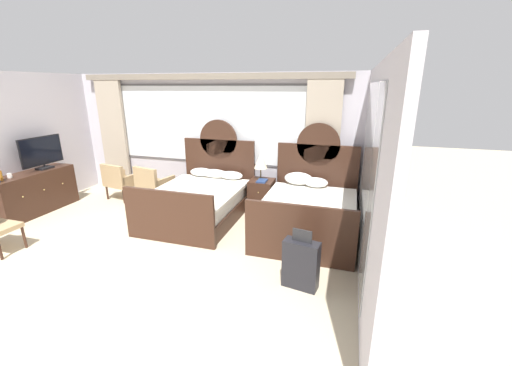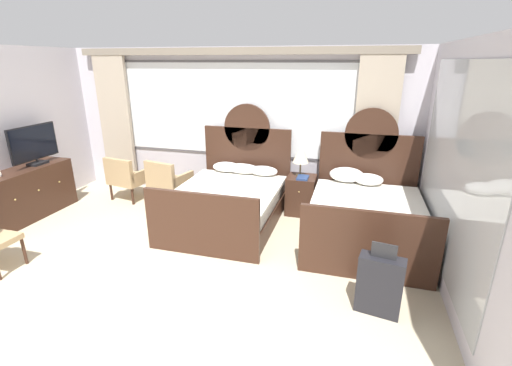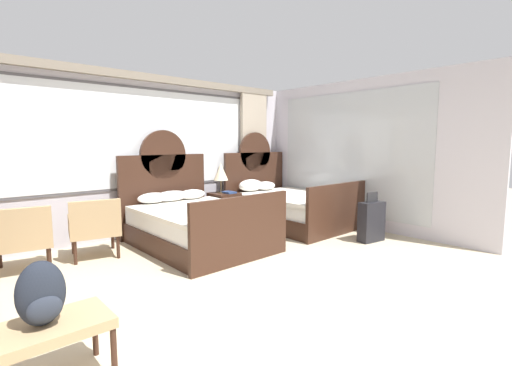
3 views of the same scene
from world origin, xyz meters
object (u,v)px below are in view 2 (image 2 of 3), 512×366
at_px(nightstand_between_beds, 301,195).
at_px(tv_flatscreen, 34,145).
at_px(bed_near_window, 230,201).
at_px(book_on_nightstand, 303,178).
at_px(dresser_minibar, 27,193).
at_px(armchair_by_window_centre, 127,176).
at_px(bed_near_mirror, 365,215).
at_px(armchair_by_window_left, 168,180).
at_px(suitcase_on_floor, 380,285).
at_px(table_lamp_on_nightstand, 301,153).

bearing_deg(nightstand_between_beds, tv_flatscreen, -165.78).
relative_size(bed_near_window, book_on_nightstand, 8.18).
bearing_deg(dresser_minibar, nightstand_between_beds, 17.82).
bearing_deg(book_on_nightstand, armchair_by_window_centre, -177.65).
relative_size(bed_near_mirror, armchair_by_window_left, 2.60).
xyz_separation_m(nightstand_between_beds, armchair_by_window_left, (-2.36, -0.22, 0.12)).
distance_m(dresser_minibar, armchair_by_window_left, 2.25).
xyz_separation_m(bed_near_window, armchair_by_window_centre, (-2.16, 0.43, 0.09)).
bearing_deg(tv_flatscreen, suitcase_on_floor, -12.80).
relative_size(nightstand_between_beds, book_on_nightstand, 2.48).
distance_m(bed_near_window, book_on_nightstand, 1.25).
height_order(bed_near_mirror, armchair_by_window_centre, bed_near_mirror).
distance_m(armchair_by_window_left, suitcase_on_floor, 4.10).
height_order(tv_flatscreen, armchair_by_window_left, tv_flatscreen).
bearing_deg(armchair_by_window_centre, dresser_minibar, -133.61).
distance_m(book_on_nightstand, dresser_minibar, 4.52).
distance_m(bed_near_window, bed_near_mirror, 2.07).
height_order(book_on_nightstand, armchair_by_window_left, armchair_by_window_left).
bearing_deg(suitcase_on_floor, dresser_minibar, 170.28).
xyz_separation_m(nightstand_between_beds, dresser_minibar, (-4.30, -1.38, 0.09)).
distance_m(dresser_minibar, suitcase_on_floor, 5.54).
xyz_separation_m(nightstand_between_beds, suitcase_on_floor, (1.16, -2.32, -0.00)).
distance_m(table_lamp_on_nightstand, armchair_by_window_centre, 3.22).
bearing_deg(nightstand_between_beds, bed_near_window, -147.72).
relative_size(table_lamp_on_nightstand, armchair_by_window_centre, 0.67).
distance_m(table_lamp_on_nightstand, armchair_by_window_left, 2.41).
xyz_separation_m(bed_near_window, armchair_by_window_left, (-1.33, 0.43, 0.09)).
bearing_deg(nightstand_between_beds, dresser_minibar, -162.18).
bearing_deg(armchair_by_window_left, dresser_minibar, -149.11).
distance_m(table_lamp_on_nightstand, book_on_nightstand, 0.40).
relative_size(armchair_by_window_left, suitcase_on_floor, 1.04).
xyz_separation_m(nightstand_between_beds, table_lamp_on_nightstand, (-0.04, 0.05, 0.70)).
bearing_deg(dresser_minibar, table_lamp_on_nightstand, 18.57).
bearing_deg(suitcase_on_floor, bed_near_window, 142.96).
distance_m(bed_near_mirror, dresser_minibar, 5.38).
bearing_deg(armchair_by_window_left, bed_near_mirror, -7.29).
height_order(bed_near_mirror, armchair_by_window_left, bed_near_mirror).
distance_m(table_lamp_on_nightstand, suitcase_on_floor, 2.74).
distance_m(dresser_minibar, armchair_by_window_centre, 1.60).
bearing_deg(bed_near_window, book_on_nightstand, 27.75).
distance_m(bed_near_window, armchair_by_window_centre, 2.20).
bearing_deg(dresser_minibar, book_on_nightstand, 16.57).
bearing_deg(suitcase_on_floor, tv_flatscreen, 167.20).
relative_size(bed_near_window, nightstand_between_beds, 3.29).
bearing_deg(armchair_by_window_centre, bed_near_window, -11.28).
distance_m(bed_near_window, nightstand_between_beds, 1.23).
relative_size(table_lamp_on_nightstand, book_on_nightstand, 2.12).
height_order(tv_flatscreen, suitcase_on_floor, tv_flatscreen).
height_order(bed_near_window, tv_flatscreen, bed_near_window).
relative_size(armchair_by_window_left, armchair_by_window_centre, 1.00).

